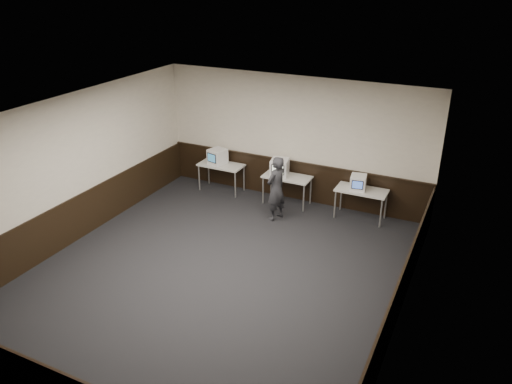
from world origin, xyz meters
The scene contains 17 objects.
floor centered at (0.00, 0.00, 0.00)m, with size 8.00×8.00×0.00m, color black.
ceiling centered at (0.00, 0.00, 3.20)m, with size 8.00×8.00×0.00m, color white.
back_wall centered at (0.00, 4.00, 1.60)m, with size 7.00×7.00×0.00m, color beige.
front_wall centered at (0.00, -4.00, 1.60)m, with size 7.00×7.00×0.00m, color beige.
left_wall centered at (-3.50, 0.00, 1.60)m, with size 8.00×8.00×0.00m, color beige.
right_wall centered at (3.50, 0.00, 1.60)m, with size 8.00×8.00×0.00m, color beige.
wainscot_back centered at (0.00, 3.98, 0.50)m, with size 6.98×0.04×1.00m, color black.
wainscot_left centered at (-3.48, 0.00, 0.50)m, with size 0.04×7.98×1.00m, color black.
wainscot_right centered at (3.48, 0.00, 0.50)m, with size 0.04×7.98×1.00m, color black.
wainscot_rail centered at (0.00, 3.96, 1.02)m, with size 6.98×0.06×0.04m, color black.
desk_left centered at (-1.90, 3.60, 0.68)m, with size 1.20×0.60×0.75m.
desk_center centered at (0.00, 3.60, 0.68)m, with size 1.20×0.60×0.75m.
desk_right centered at (1.90, 3.60, 0.68)m, with size 1.20×0.60×0.75m.
emac_left centered at (-2.00, 3.60, 0.95)m, with size 0.50×0.52×0.41m.
emac_center centered at (-0.20, 3.58, 0.96)m, with size 0.51×0.52×0.43m.
emac_right centered at (1.81, 3.56, 0.93)m, with size 0.41×0.43×0.36m.
person centered at (0.09, 2.70, 0.79)m, with size 0.57×0.38×1.58m, color #27272C.
Camera 1 is at (4.30, -7.14, 5.55)m, focal length 35.00 mm.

